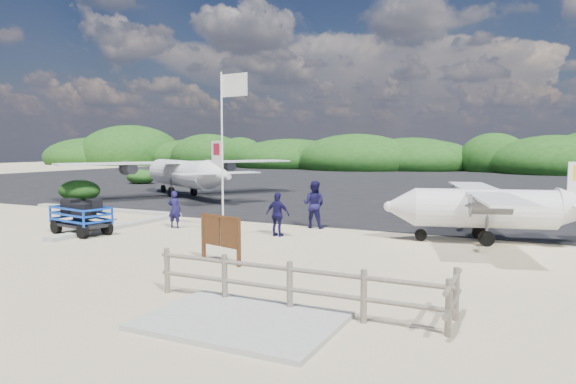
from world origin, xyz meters
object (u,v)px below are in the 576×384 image
crew_c (278,214)px  flagpole (223,237)px  crew_b (314,204)px  aircraft_small (302,176)px  crew_a (175,209)px  baggage_cart (82,234)px  signboard (221,263)px

crew_c → flagpole: bearing=34.3°
flagpole → crew_c: bearing=31.7°
crew_b → aircraft_small: size_ratio=0.26×
crew_a → aircraft_small: size_ratio=0.20×
flagpole → crew_b: flagpole is taller
baggage_cart → crew_c: 7.30m
crew_c → aircraft_small: (-13.97, 33.22, -0.79)m
crew_c → baggage_cart: bearing=24.7°
signboard → crew_a: bearing=154.5°
crew_a → crew_b: crew_b is taller
crew_c → aircraft_small: crew_c is taller
signboard → crew_a: 6.65m
signboard → crew_a: crew_a is taller
signboard → baggage_cart: bearing=-177.7°
crew_a → crew_b: 5.51m
crew_a → crew_b: size_ratio=0.79×
crew_a → aircraft_small: 34.61m
baggage_cart → crew_a: size_ratio=1.66×
flagpole → aircraft_small: 36.39m
flagpole → crew_c: flagpole is taller
flagpole → signboard: 3.98m
aircraft_small → flagpole: bearing=94.9°
signboard → crew_c: crew_c is taller
crew_b → crew_c: (-0.43, -2.31, -0.15)m
flagpole → crew_b: size_ratio=3.08×
crew_b → crew_c: size_ratio=1.18×
aircraft_small → crew_c: bearing=97.9°
baggage_cart → crew_a: bearing=61.5°
signboard → crew_b: crew_b is taller
signboard → flagpole: bearing=137.5°
baggage_cart → signboard: signboard is taller
aircraft_small → crew_a: bearing=90.9°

